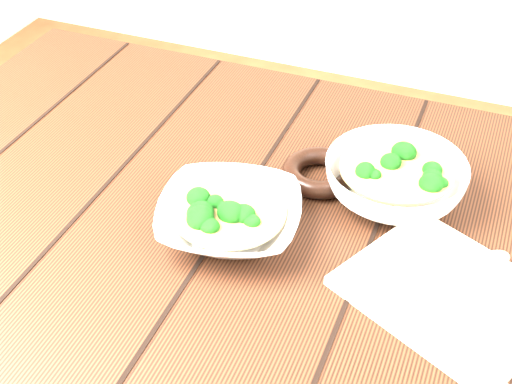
% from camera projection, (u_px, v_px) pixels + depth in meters
% --- Properties ---
extents(table, '(1.20, 0.80, 0.75)m').
position_uv_depth(table, '(248.00, 271.00, 1.09)').
color(table, '#351B0F').
rests_on(table, ground).
extents(soup_bowl_front, '(0.23, 0.23, 0.06)m').
position_uv_depth(soup_bowl_front, '(229.00, 217.00, 0.97)').
color(soup_bowl_front, silver).
rests_on(soup_bowl_front, table).
extents(soup_bowl_back, '(0.22, 0.22, 0.07)m').
position_uv_depth(soup_bowl_back, '(395.00, 180.00, 1.02)').
color(soup_bowl_back, silver).
rests_on(soup_bowl_back, table).
extents(trivet, '(0.14, 0.14, 0.03)m').
position_uv_depth(trivet, '(320.00, 173.00, 1.07)').
color(trivet, black).
rests_on(trivet, table).
extents(napkin, '(0.30, 0.28, 0.01)m').
position_uv_depth(napkin, '(449.00, 294.00, 0.88)').
color(napkin, beige).
rests_on(napkin, table).
extents(spoon_left, '(0.14, 0.17, 0.01)m').
position_uv_depth(spoon_left, '(469.00, 272.00, 0.90)').
color(spoon_left, '#A39D90').
rests_on(spoon_left, napkin).
extents(spoon_right, '(0.16, 0.15, 0.01)m').
position_uv_depth(spoon_right, '(508.00, 276.00, 0.89)').
color(spoon_right, '#A39D90').
rests_on(spoon_right, napkin).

